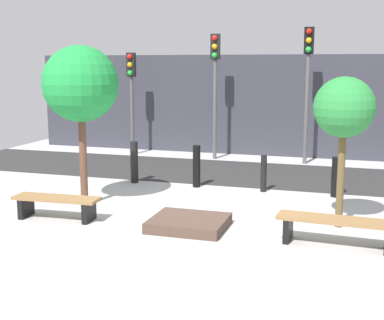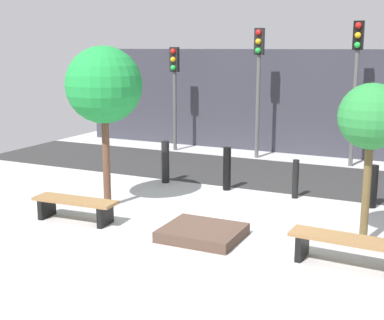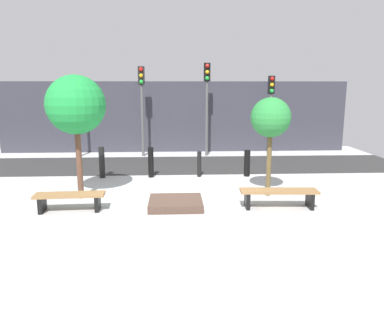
{
  "view_description": "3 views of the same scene",
  "coord_description": "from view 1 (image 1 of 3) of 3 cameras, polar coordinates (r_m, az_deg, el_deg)",
  "views": [
    {
      "loc": [
        2.86,
        -9.55,
        3.01
      ],
      "look_at": [
        -0.1,
        0.04,
        1.18
      ],
      "focal_mm": 50.0,
      "sensor_mm": 36.0,
      "label": 1
    },
    {
      "loc": [
        3.71,
        -8.77,
        3.35
      ],
      "look_at": [
        -0.53,
        0.18,
        1.25
      ],
      "focal_mm": 50.0,
      "sensor_mm": 36.0,
      "label": 2
    },
    {
      "loc": [
        -0.01,
        -9.79,
        3.09
      ],
      "look_at": [
        0.42,
        -0.56,
        1.25
      ],
      "focal_mm": 35.0,
      "sensor_mm": 36.0,
      "label": 3
    }
  ],
  "objects": [
    {
      "name": "tree_behind_right_bench",
      "position": [
        10.0,
        15.93,
        5.25
      ],
      "size": [
        1.1,
        1.1,
        2.78
      ],
      "color": "brown",
      "rests_on": "ground"
    },
    {
      "name": "building_facade",
      "position": [
        17.83,
        7.94,
        5.8
      ],
      "size": [
        16.2,
        0.5,
        3.28
      ],
      "primitive_type": "cube",
      "color": "#33333D",
      "rests_on": "ground"
    },
    {
      "name": "traffic_light_mid_east",
      "position": [
        16.32,
        12.26,
        9.25
      ],
      "size": [
        0.28,
        0.27,
        4.05
      ],
      "color": "#515151",
      "rests_on": "ground"
    },
    {
      "name": "traffic_light_mid_west",
      "position": [
        16.81,
        2.48,
        9.16
      ],
      "size": [
        0.28,
        0.27,
        3.9
      ],
      "color": "#525252",
      "rests_on": "ground"
    },
    {
      "name": "bollard_far_left",
      "position": [
        13.65,
        -6.18,
        -0.23
      ],
      "size": [
        0.2,
        0.2,
        1.06
      ],
      "primitive_type": "cylinder",
      "color": "black",
      "rests_on": "ground"
    },
    {
      "name": "road_strip",
      "position": [
        14.85,
        5.72,
        -1.42
      ],
      "size": [
        18.0,
        3.41,
        0.01
      ],
      "primitive_type": "cube",
      "color": "#2D2D2D",
      "rests_on": "ground"
    },
    {
      "name": "tree_behind_left_bench",
      "position": [
        11.39,
        -11.81,
        7.86
      ],
      "size": [
        1.59,
        1.59,
        3.38
      ],
      "color": "brown",
      "rests_on": "ground"
    },
    {
      "name": "bench_right",
      "position": [
        9.25,
        15.18,
        -6.79
      ],
      "size": [
        1.99,
        0.58,
        0.48
      ],
      "rotation": [
        0.0,
        0.0,
        -0.05
      ],
      "color": "black",
      "rests_on": "ground"
    },
    {
      "name": "bollard_center",
      "position": [
        12.74,
        7.65,
        -1.43
      ],
      "size": [
        0.14,
        0.14,
        0.88
      ],
      "primitive_type": "cylinder",
      "color": "black",
      "rests_on": "ground"
    },
    {
      "name": "ground_plane",
      "position": [
        10.42,
        0.49,
        -6.49
      ],
      "size": [
        18.0,
        18.0,
        0.0
      ],
      "primitive_type": "plane",
      "color": "#B0B0B0"
    },
    {
      "name": "planter_bed",
      "position": [
        9.93,
        -0.34,
        -6.74
      ],
      "size": [
        1.37,
        1.2,
        0.19
      ],
      "primitive_type": "cube",
      "color": "#4B372D",
      "rests_on": "ground"
    },
    {
      "name": "bench_left",
      "position": [
        10.77,
        -14.23,
        -4.48
      ],
      "size": [
        1.74,
        0.56,
        0.45
      ],
      "rotation": [
        0.0,
        0.0,
        0.05
      ],
      "color": "black",
      "rests_on": "ground"
    },
    {
      "name": "bollard_right",
      "position": [
        12.57,
        15.11,
        -1.77
      ],
      "size": [
        0.21,
        0.21,
        0.91
      ],
      "primitive_type": "cylinder",
      "color": "black",
      "rests_on": "ground"
    },
    {
      "name": "traffic_light_west",
      "position": [
        17.75,
        -6.49,
        8.02
      ],
      "size": [
        0.28,
        0.27,
        3.34
      ],
      "color": "#4E4E4E",
      "rests_on": "ground"
    },
    {
      "name": "bollard_left",
      "position": [
        13.09,
        0.49,
        -0.68
      ],
      "size": [
        0.19,
        0.19,
        1.03
      ],
      "primitive_type": "cylinder",
      "color": "black",
      "rests_on": "ground"
    }
  ]
}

